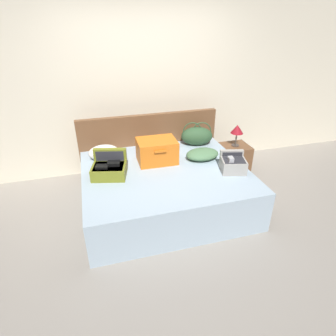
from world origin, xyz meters
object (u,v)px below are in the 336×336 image
object	(u,v)px
bed	(165,188)
hard_case_medium	(109,168)
hard_case_large	(157,151)
pillow_center_head	(202,154)
nightstand	(234,159)
table_lamp	(237,130)
duffel_bag	(197,136)
hard_case_small	(233,164)
pillow_near_headboard	(104,152)

from	to	relation	value
bed	hard_case_medium	distance (m)	0.77
hard_case_large	pillow_center_head	distance (m)	0.62
nightstand	table_lamp	bearing A→B (deg)	0.00
duffel_bag	table_lamp	distance (m)	0.64
duffel_bag	bed	bearing A→B (deg)	-135.67
bed	hard_case_small	world-z (taller)	hard_case_small
duffel_bag	pillow_center_head	world-z (taller)	duffel_bag
pillow_near_headboard	nightstand	xyz separation A→B (m)	(2.01, 0.06, -0.39)
hard_case_medium	hard_case_small	distance (m)	1.52
bed	table_lamp	world-z (taller)	table_lamp
nightstand	hard_case_large	bearing A→B (deg)	-166.39
duffel_bag	table_lamp	world-z (taller)	duffel_bag
hard_case_large	duffel_bag	bearing A→B (deg)	29.00
hard_case_small	pillow_center_head	bearing A→B (deg)	134.41
hard_case_medium	pillow_near_headboard	xyz separation A→B (m)	(-0.03, 0.48, -0.00)
hard_case_large	duffel_bag	xyz separation A→B (m)	(0.71, 0.38, -0.01)
duffel_bag	pillow_center_head	bearing A→B (deg)	-102.00
hard_case_small	duffel_bag	world-z (taller)	duffel_bag
hard_case_medium	nightstand	size ratio (longest dim) A/B	1.04
hard_case_large	hard_case_small	world-z (taller)	hard_case_large
hard_case_small	duffel_bag	size ratio (longest dim) A/B	0.68
hard_case_large	duffel_bag	distance (m)	0.80
pillow_near_headboard	hard_case_large	bearing A→B (deg)	-21.84
hard_case_medium	hard_case_small	size ratio (longest dim) A/B	1.33
hard_case_large	hard_case_medium	size ratio (longest dim) A/B	1.08
hard_case_medium	table_lamp	distance (m)	2.05
pillow_center_head	table_lamp	distance (m)	0.86
bed	hard_case_small	xyz separation A→B (m)	(0.81, -0.24, 0.36)
pillow_near_headboard	pillow_center_head	bearing A→B (deg)	-16.27
pillow_near_headboard	pillow_center_head	size ratio (longest dim) A/B	0.90
bed	pillow_near_headboard	xyz separation A→B (m)	(-0.71, 0.55, 0.36)
hard_case_medium	hard_case_large	bearing A→B (deg)	32.24
bed	hard_case_large	size ratio (longest dim) A/B	4.00
pillow_near_headboard	table_lamp	bearing A→B (deg)	1.59
hard_case_large	hard_case_small	xyz separation A→B (m)	(0.84, -0.52, -0.06)
nightstand	duffel_bag	bearing A→B (deg)	175.35
pillow_near_headboard	table_lamp	distance (m)	2.01
hard_case_small	pillow_center_head	xyz separation A→B (m)	(-0.24, 0.42, -0.03)
hard_case_medium	table_lamp	bearing A→B (deg)	29.14
hard_case_large	pillow_center_head	xyz separation A→B (m)	(0.61, -0.10, -0.08)
hard_case_medium	nightstand	xyz separation A→B (m)	(1.98, 0.54, -0.40)
pillow_near_headboard	nightstand	size ratio (longest dim) A/B	0.89
bed	hard_case_small	distance (m)	0.92
pillow_center_head	hard_case_large	bearing A→B (deg)	170.28
bed	table_lamp	size ratio (longest dim) A/B	5.99
hard_case_medium	hard_case_small	bearing A→B (deg)	2.31
pillow_near_headboard	table_lamp	world-z (taller)	table_lamp
pillow_center_head	table_lamp	xyz separation A→B (m)	(0.73, 0.43, 0.12)
table_lamp	bed	bearing A→B (deg)	-155.15
hard_case_small	hard_case_medium	bearing A→B (deg)	-177.21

